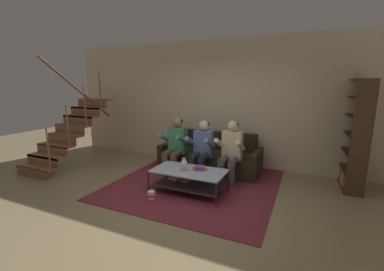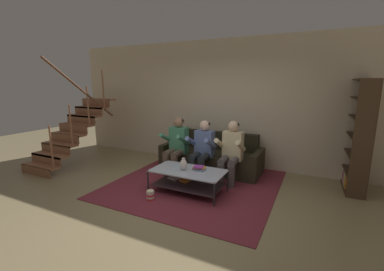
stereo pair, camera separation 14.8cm
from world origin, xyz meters
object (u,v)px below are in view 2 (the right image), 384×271
object	(u,v)px
vase	(183,164)
popcorn_tub	(150,195)
bookshelf	(358,145)
couch	(212,158)
person_seated_left	(176,143)
coffee_table	(188,177)
person_seated_right	(231,150)
book_stack	(199,168)
person_seated_middle	(202,147)

from	to	relation	value
vase	popcorn_tub	xyz separation A→B (m)	(-0.34, -0.54, -0.42)
bookshelf	popcorn_tub	bearing A→B (deg)	-145.16
couch	popcorn_tub	distance (m)	1.93
couch	person_seated_left	world-z (taller)	person_seated_left
couch	coffee_table	distance (m)	1.32
person_seated_left	popcorn_tub	distance (m)	1.51
person_seated_right	coffee_table	xyz separation A→B (m)	(-0.53, -0.81, -0.38)
book_stack	person_seated_middle	bearing A→B (deg)	109.78
book_stack	person_seated_right	bearing A→B (deg)	63.95
couch	person_seated_left	size ratio (longest dim) A/B	1.84
coffee_table	person_seated_right	bearing A→B (deg)	56.57
couch	coffee_table	xyz separation A→B (m)	(0.08, -1.32, -0.00)
person_seated_middle	vase	distance (m)	0.84
person_seated_middle	bookshelf	xyz separation A→B (m)	(2.77, 0.78, 0.17)
person_seated_left	vase	xyz separation A→B (m)	(0.62, -0.83, -0.14)
book_stack	popcorn_tub	distance (m)	0.95
book_stack	bookshelf	xyz separation A→B (m)	(2.51, 1.50, 0.36)
book_stack	bookshelf	distance (m)	2.95
coffee_table	vase	bearing A→B (deg)	-159.86
person_seated_right	book_stack	size ratio (longest dim) A/B	5.10
popcorn_tub	vase	bearing A→B (deg)	58.20
coffee_table	popcorn_tub	bearing A→B (deg)	-125.48
person_seated_left	bookshelf	distance (m)	3.47
person_seated_left	person_seated_middle	bearing A→B (deg)	-0.22
vase	bookshelf	distance (m)	3.21
person_seated_left	person_seated_right	xyz separation A→B (m)	(1.22, 0.00, 0.00)
person_seated_right	coffee_table	distance (m)	1.04
couch	popcorn_tub	xyz separation A→B (m)	(-0.33, -1.89, -0.19)
person_seated_middle	book_stack	xyz separation A→B (m)	(0.26, -0.72, -0.19)
couch	vase	size ratio (longest dim) A/B	10.21
popcorn_tub	coffee_table	bearing A→B (deg)	54.52
bookshelf	popcorn_tub	world-z (taller)	bookshelf
popcorn_tub	bookshelf	bearing A→B (deg)	34.84
person_seated_left	vase	bearing A→B (deg)	-53.54
person_seated_left	couch	bearing A→B (deg)	40.03
coffee_table	popcorn_tub	world-z (taller)	coffee_table
couch	bookshelf	distance (m)	2.83
person_seated_middle	popcorn_tub	distance (m)	1.52
coffee_table	popcorn_tub	distance (m)	0.72
person_seated_left	bookshelf	xyz separation A→B (m)	(3.38, 0.78, 0.16)
person_seated_middle	coffee_table	xyz separation A→B (m)	(0.08, -0.81, -0.36)
person_seated_middle	coffee_table	distance (m)	0.89
vase	book_stack	distance (m)	0.28
person_seated_right	popcorn_tub	bearing A→B (deg)	-124.29
bookshelf	couch	bearing A→B (deg)	-174.49
book_stack	couch	bearing A→B (deg)	101.83
person_seated_left	coffee_table	xyz separation A→B (m)	(0.68, -0.81, -0.38)
couch	book_stack	world-z (taller)	couch
coffee_table	bookshelf	distance (m)	3.17
person_seated_right	vase	distance (m)	1.04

